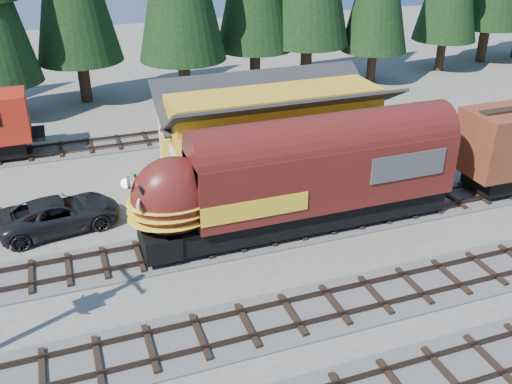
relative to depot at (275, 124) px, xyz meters
name	(u,v)px	position (x,y,z in m)	size (l,w,h in m)	color
ground	(363,268)	(0.00, -10.50, -2.96)	(120.00, 120.00, 0.00)	#6B665B
track_siding	(489,192)	(10.00, -6.50, -2.90)	(68.00, 3.20, 0.33)	#4C4947
track_spur	(87,147)	(-10.00, 7.50, -2.90)	(32.00, 3.20, 0.33)	#4C4947
depot	(275,124)	(0.00, 0.00, 0.00)	(12.80, 7.00, 5.30)	gold
locomotive	(291,184)	(-1.76, -6.50, -0.47)	(15.63, 3.11, 4.25)	black
pickup_truck_a	(59,214)	(-12.08, -2.58, -2.17)	(2.64, 5.73, 1.59)	black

